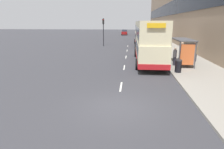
% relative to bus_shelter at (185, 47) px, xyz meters
% --- Properties ---
extents(ground_plane, '(220.00, 220.00, 0.00)m').
position_rel_bus_shelter_xyz_m(ground_plane, '(-5.77, -10.36, -1.88)').
color(ground_plane, '#38383D').
extents(pavement, '(5.00, 93.00, 0.14)m').
position_rel_bus_shelter_xyz_m(pavement, '(0.73, 28.14, -1.81)').
color(pavement, gray).
rests_on(pavement, ground_plane).
extents(terrace_facade, '(3.10, 93.00, 15.80)m').
position_rel_bus_shelter_xyz_m(terrace_facade, '(4.72, 28.14, 6.02)').
color(terrace_facade, '#9E846B').
rests_on(terrace_facade, ground_plane).
extents(lane_mark_0, '(0.12, 2.00, 0.01)m').
position_rel_bus_shelter_xyz_m(lane_mark_0, '(-5.77, -7.00, -1.87)').
color(lane_mark_0, silver).
rests_on(lane_mark_0, ground_plane).
extents(lane_mark_1, '(0.12, 2.00, 0.01)m').
position_rel_bus_shelter_xyz_m(lane_mark_1, '(-5.77, -1.12, -1.87)').
color(lane_mark_1, silver).
rests_on(lane_mark_1, ground_plane).
extents(lane_mark_2, '(0.12, 2.00, 0.01)m').
position_rel_bus_shelter_xyz_m(lane_mark_2, '(-5.77, 4.76, -1.87)').
color(lane_mark_2, silver).
rests_on(lane_mark_2, ground_plane).
extents(lane_mark_3, '(0.12, 2.00, 0.01)m').
position_rel_bus_shelter_xyz_m(lane_mark_3, '(-5.77, 10.64, -1.87)').
color(lane_mark_3, silver).
rests_on(lane_mark_3, ground_plane).
extents(lane_mark_4, '(0.12, 2.00, 0.01)m').
position_rel_bus_shelter_xyz_m(lane_mark_4, '(-5.77, 16.52, -1.87)').
color(lane_mark_4, silver).
rests_on(lane_mark_4, ground_plane).
extents(bus_shelter, '(1.60, 4.20, 2.48)m').
position_rel_bus_shelter_xyz_m(bus_shelter, '(0.00, 0.00, 0.00)').
color(bus_shelter, '#4C4C51').
rests_on(bus_shelter, ground_plane).
extents(double_decker_bus_near, '(2.85, 11.14, 4.30)m').
position_rel_bus_shelter_xyz_m(double_decker_bus_near, '(-3.30, 1.54, 0.41)').
color(double_decker_bus_near, beige).
rests_on(double_decker_bus_near, ground_plane).
extents(double_decker_bus_ahead, '(2.85, 10.70, 4.30)m').
position_rel_bus_shelter_xyz_m(double_decker_bus_ahead, '(-3.14, 17.12, 0.41)').
color(double_decker_bus_ahead, beige).
rests_on(double_decker_bus_ahead, ground_plane).
extents(car_0, '(1.97, 3.84, 1.82)m').
position_rel_bus_shelter_xyz_m(car_0, '(-7.53, 48.18, -0.98)').
color(car_0, maroon).
rests_on(car_0, ground_plane).
extents(pedestrian_at_shelter, '(0.34, 0.34, 1.71)m').
position_rel_bus_shelter_xyz_m(pedestrian_at_shelter, '(-0.96, -0.29, -0.86)').
color(pedestrian_at_shelter, '#23232D').
rests_on(pedestrian_at_shelter, ground_plane).
extents(pedestrian_1, '(0.32, 0.32, 1.61)m').
position_rel_bus_shelter_xyz_m(pedestrian_1, '(-1.40, 0.38, -0.91)').
color(pedestrian_1, '#23232D').
rests_on(pedestrian_1, ground_plane).
extents(pedestrian_2, '(0.37, 0.37, 1.86)m').
position_rel_bus_shelter_xyz_m(pedestrian_2, '(0.56, 3.48, -0.78)').
color(pedestrian_2, '#23232D').
rests_on(pedestrian_2, ground_plane).
extents(pedestrian_3, '(0.34, 0.34, 1.73)m').
position_rel_bus_shelter_xyz_m(pedestrian_3, '(1.43, 4.74, -0.85)').
color(pedestrian_3, '#23232D').
rests_on(pedestrian_3, ground_plane).
extents(pedestrian_4, '(0.36, 0.36, 1.80)m').
position_rel_bus_shelter_xyz_m(pedestrian_4, '(1.60, 1.87, -0.82)').
color(pedestrian_4, '#23232D').
rests_on(pedestrian_4, ground_plane).
extents(litter_bin, '(0.55, 0.55, 1.05)m').
position_rel_bus_shelter_xyz_m(litter_bin, '(-1.22, -3.11, -1.21)').
color(litter_bin, black).
rests_on(litter_bin, ground_plane).
extents(traffic_light_far_kerb, '(0.30, 0.32, 4.86)m').
position_rel_bus_shelter_xyz_m(traffic_light_far_kerb, '(-10.17, 16.32, 1.40)').
color(traffic_light_far_kerb, black).
rests_on(traffic_light_far_kerb, ground_plane).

